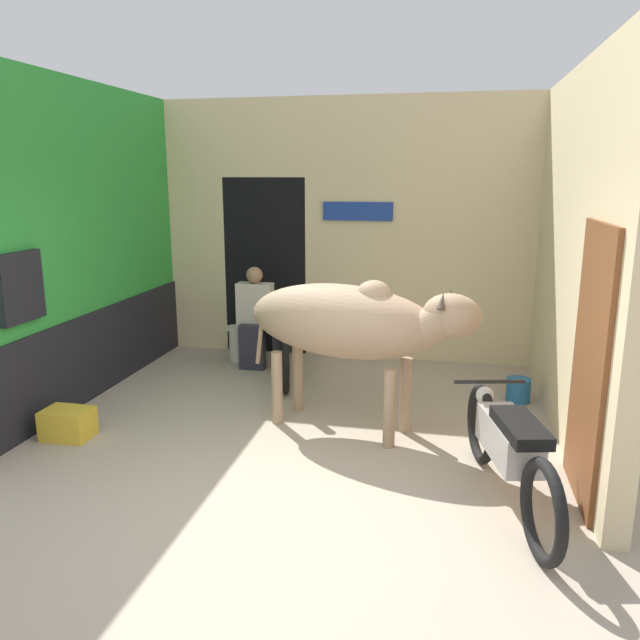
{
  "coord_description": "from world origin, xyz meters",
  "views": [
    {
      "loc": [
        1.38,
        -3.98,
        2.42
      ],
      "look_at": [
        0.16,
        1.87,
        1.03
      ],
      "focal_mm": 35.0,
      "sensor_mm": 36.0,
      "label": 1
    }
  ],
  "objects_px": {
    "cow": "(350,322)",
    "bucket": "(518,390)",
    "motorcycle_far": "(284,339)",
    "crate": "(68,424)",
    "shopkeeper_seated": "(254,315)",
    "plastic_stool": "(237,343)",
    "motorcycle_near": "(508,447)"
  },
  "relations": [
    {
      "from": "motorcycle_near",
      "to": "plastic_stool",
      "type": "height_order",
      "value": "motorcycle_near"
    },
    {
      "from": "cow",
      "to": "motorcycle_near",
      "type": "relative_size",
      "value": 1.13
    },
    {
      "from": "motorcycle_far",
      "to": "plastic_stool",
      "type": "distance_m",
      "value": 0.89
    },
    {
      "from": "cow",
      "to": "bucket",
      "type": "relative_size",
      "value": 9.06
    },
    {
      "from": "shopkeeper_seated",
      "to": "bucket",
      "type": "xyz_separation_m",
      "value": [
        3.21,
        -0.65,
        -0.55
      ]
    },
    {
      "from": "shopkeeper_seated",
      "to": "plastic_stool",
      "type": "xyz_separation_m",
      "value": [
        -0.31,
        0.17,
        -0.43
      ]
    },
    {
      "from": "motorcycle_near",
      "to": "shopkeeper_seated",
      "type": "relative_size",
      "value": 1.6
    },
    {
      "from": "plastic_stool",
      "to": "bucket",
      "type": "relative_size",
      "value": 1.82
    },
    {
      "from": "shopkeeper_seated",
      "to": "plastic_stool",
      "type": "height_order",
      "value": "shopkeeper_seated"
    },
    {
      "from": "cow",
      "to": "motorcycle_far",
      "type": "distance_m",
      "value": 1.96
    },
    {
      "from": "motorcycle_far",
      "to": "crate",
      "type": "relative_size",
      "value": 4.57
    },
    {
      "from": "motorcycle_near",
      "to": "motorcycle_far",
      "type": "distance_m",
      "value": 3.64
    },
    {
      "from": "cow",
      "to": "bucket",
      "type": "height_order",
      "value": "cow"
    },
    {
      "from": "cow",
      "to": "motorcycle_near",
      "type": "bearing_deg",
      "value": -40.05
    },
    {
      "from": "shopkeeper_seated",
      "to": "crate",
      "type": "bearing_deg",
      "value": -112.42
    },
    {
      "from": "motorcycle_far",
      "to": "bucket",
      "type": "distance_m",
      "value": 2.81
    },
    {
      "from": "motorcycle_far",
      "to": "bucket",
      "type": "bearing_deg",
      "value": -8.3
    },
    {
      "from": "motorcycle_near",
      "to": "bucket",
      "type": "relative_size",
      "value": 7.99
    },
    {
      "from": "plastic_stool",
      "to": "crate",
      "type": "xyz_separation_m",
      "value": [
        -0.74,
        -2.7,
        -0.11
      ]
    },
    {
      "from": "motorcycle_far",
      "to": "crate",
      "type": "xyz_separation_m",
      "value": [
        -1.5,
        -2.28,
        -0.32
      ]
    },
    {
      "from": "motorcycle_near",
      "to": "crate",
      "type": "height_order",
      "value": "motorcycle_near"
    },
    {
      "from": "crate",
      "to": "bucket",
      "type": "bearing_deg",
      "value": 23.83
    },
    {
      "from": "motorcycle_near",
      "to": "shopkeeper_seated",
      "type": "distance_m",
      "value": 4.14
    },
    {
      "from": "cow",
      "to": "crate",
      "type": "relative_size",
      "value": 5.35
    },
    {
      "from": "plastic_stool",
      "to": "bucket",
      "type": "bearing_deg",
      "value": -13.16
    },
    {
      "from": "motorcycle_near",
      "to": "bucket",
      "type": "bearing_deg",
      "value": 82.26
    },
    {
      "from": "plastic_stool",
      "to": "bucket",
      "type": "distance_m",
      "value": 3.62
    },
    {
      "from": "crate",
      "to": "motorcycle_near",
      "type": "bearing_deg",
      "value": -5.97
    },
    {
      "from": "shopkeeper_seated",
      "to": "crate",
      "type": "distance_m",
      "value": 2.79
    },
    {
      "from": "bucket",
      "to": "motorcycle_near",
      "type": "bearing_deg",
      "value": -97.74
    },
    {
      "from": "crate",
      "to": "motorcycle_far",
      "type": "bearing_deg",
      "value": 56.77
    },
    {
      "from": "motorcycle_near",
      "to": "shopkeeper_seated",
      "type": "xyz_separation_m",
      "value": [
        -2.9,
        2.94,
        0.22
      ]
    }
  ]
}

